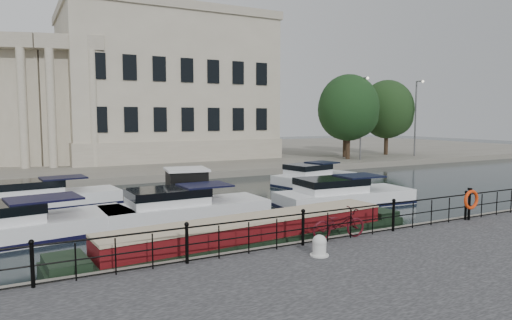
{
  "coord_description": "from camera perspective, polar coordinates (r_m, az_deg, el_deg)",
  "views": [
    {
      "loc": [
        -8.24,
        -14.51,
        4.76
      ],
      "look_at": [
        0.5,
        2.0,
        3.0
      ],
      "focal_mm": 32.0,
      "sensor_mm": 36.0,
      "label": 1
    }
  ],
  "objects": [
    {
      "name": "bicycle",
      "position": [
        16.21,
        10.3,
        -7.82
      ],
      "size": [
        2.09,
        0.94,
        1.06
      ],
      "primitive_type": "imported",
      "rotation": [
        0.0,
        0.0,
        1.45
      ],
      "color": "#450C13",
      "rests_on": "near_quay"
    },
    {
      "name": "railing",
      "position": [
        15.19,
        5.9,
        -8.2
      ],
      "size": [
        24.14,
        0.14,
        1.22
      ],
      "color": "black",
      "rests_on": "near_quay"
    },
    {
      "name": "far_bank",
      "position": [
        54.33,
        -19.07,
        0.35
      ],
      "size": [
        120.0,
        42.0,
        0.55
      ],
      "primitive_type": "cube",
      "color": "#6B665B",
      "rests_on": "ground_plane"
    },
    {
      "name": "trees",
      "position": [
        49.65,
        13.24,
        6.0
      ],
      "size": [
        13.39,
        8.37,
        8.48
      ],
      "color": "black",
      "rests_on": "far_bank"
    },
    {
      "name": "narrowboat",
      "position": [
        16.61,
        -0.35,
        -9.96
      ],
      "size": [
        14.02,
        3.06,
        1.51
      ],
      "rotation": [
        0.0,
        0.0,
        0.09
      ],
      "color": "black",
      "rests_on": "ground_plane"
    },
    {
      "name": "mooring_bollard",
      "position": [
        14.24,
        7.93,
        -10.58
      ],
      "size": [
        0.58,
        0.58,
        0.65
      ],
      "color": "silver",
      "rests_on": "near_quay"
    },
    {
      "name": "civic_building",
      "position": [
        49.8,
        -19.68,
        7.69
      ],
      "size": [
        53.55,
        31.84,
        16.85
      ],
      "color": "#ADA38C",
      "rests_on": "far_bank"
    },
    {
      "name": "lamp_posts",
      "position": [
        49.11,
        16.38,
        5.21
      ],
      "size": [
        8.24,
        1.55,
        8.07
      ],
      "color": "#59595B",
      "rests_on": "far_bank"
    },
    {
      "name": "cabin_cruisers",
      "position": [
        23.47,
        -8.51,
        -5.46
      ],
      "size": [
        26.57,
        10.54,
        1.99
      ],
      "color": "white",
      "rests_on": "ground_plane"
    },
    {
      "name": "harbour_hut",
      "position": [
        24.13,
        -8.66,
        -3.76
      ],
      "size": [
        3.26,
        2.86,
        2.18
      ],
      "rotation": [
        0.0,
        0.0,
        -0.16
      ],
      "color": "#6B665B",
      "rests_on": "ground_plane"
    },
    {
      "name": "life_ring_post",
      "position": [
        20.63,
        25.28,
        -4.56
      ],
      "size": [
        0.81,
        0.21,
        1.33
      ],
      "color": "black",
      "rests_on": "near_quay"
    },
    {
      "name": "ground_plane",
      "position": [
        17.35,
        1.66,
        -10.54
      ],
      "size": [
        160.0,
        160.0,
        0.0
      ],
      "primitive_type": "plane",
      "color": "black",
      "rests_on": "ground"
    }
  ]
}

